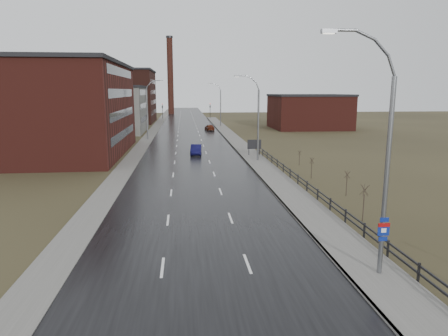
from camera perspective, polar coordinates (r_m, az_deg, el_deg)
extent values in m
plane|color=#2D2819|center=(18.68, -1.96, -19.03)|extent=(320.00, 320.00, 0.00)
cube|color=black|center=(76.72, -4.98, 3.96)|extent=(14.00, 300.00, 0.06)
cube|color=#595651|center=(52.86, 4.81, 0.86)|extent=(3.20, 180.00, 0.18)
cube|color=slate|center=(52.60, 3.18, 0.83)|extent=(0.16, 180.00, 0.18)
cube|color=#595651|center=(77.04, -11.10, 3.85)|extent=(2.40, 260.00, 0.12)
cube|color=#471914|center=(64.38, -24.06, 7.50)|extent=(22.00, 28.00, 13.00)
cube|color=black|center=(64.44, -24.54, 13.49)|extent=(22.44, 28.56, 0.50)
cube|color=black|center=(62.12, -14.12, 4.79)|extent=(0.06, 22.40, 1.20)
cube|color=black|center=(61.89, -14.25, 7.55)|extent=(0.06, 22.40, 1.20)
cube|color=black|center=(61.80, -14.38, 10.32)|extent=(0.06, 22.40, 1.20)
cube|color=black|center=(61.86, -14.51, 13.10)|extent=(0.06, 22.40, 1.20)
cube|color=slate|center=(95.76, -16.14, 7.95)|extent=(16.00, 20.00, 10.00)
cube|color=black|center=(95.67, -16.31, 11.09)|extent=(16.32, 20.40, 0.50)
cube|color=black|center=(94.78, -11.29, 6.93)|extent=(0.06, 16.00, 1.20)
cube|color=black|center=(94.63, -11.36, 8.74)|extent=(0.06, 16.00, 1.20)
cube|color=black|center=(94.57, -11.43, 10.55)|extent=(0.06, 16.00, 1.20)
cube|color=#331611|center=(126.09, -16.05, 9.72)|extent=(26.00, 24.00, 15.00)
cube|color=black|center=(126.21, -16.24, 13.23)|extent=(26.52, 24.48, 0.50)
cube|color=black|center=(124.63, -10.00, 7.89)|extent=(0.06, 19.20, 1.20)
cube|color=black|center=(124.51, -10.05, 9.27)|extent=(0.06, 19.20, 1.20)
cube|color=black|center=(124.47, -10.09, 10.65)|extent=(0.06, 19.20, 1.20)
cube|color=black|center=(124.50, -10.14, 12.03)|extent=(0.06, 19.20, 1.20)
cube|color=#471914|center=(103.16, 12.03, 7.77)|extent=(18.00, 16.00, 8.00)
cube|color=black|center=(103.03, 12.12, 10.13)|extent=(18.36, 16.32, 0.50)
cylinder|color=#331611|center=(166.31, -7.68, 12.82)|extent=(2.40, 2.40, 30.00)
cylinder|color=black|center=(167.53, -7.82, 18.06)|extent=(2.70, 2.70, 0.80)
cylinder|color=slate|center=(21.08, 22.17, -1.72)|extent=(0.24, 0.24, 10.00)
cylinder|color=slate|center=(20.57, 22.81, 13.28)|extent=(0.57, 0.14, 1.12)
cylinder|color=slate|center=(20.39, 21.58, 15.70)|extent=(0.91, 0.14, 0.91)
cylinder|color=slate|center=(20.10, 19.53, 17.48)|extent=(1.12, 0.14, 0.57)
cylinder|color=slate|center=(19.74, 16.91, 18.32)|extent=(1.15, 0.14, 0.14)
cube|color=slate|center=(19.47, 14.75, 18.39)|extent=(0.70, 0.28, 0.18)
cube|color=silver|center=(19.46, 14.74, 18.09)|extent=(0.50, 0.20, 0.04)
cube|color=navy|center=(21.47, 21.94, -6.87)|extent=(0.45, 0.04, 0.22)
cube|color=navy|center=(21.62, 21.85, -8.14)|extent=(0.60, 0.04, 0.65)
cube|color=maroon|center=(21.54, 21.90, -7.57)|extent=(0.60, 0.04, 0.20)
cube|color=navy|center=(21.78, 21.75, -9.38)|extent=(0.45, 0.04, 0.22)
cube|color=silver|center=(21.62, 21.86, -8.28)|extent=(0.26, 0.02, 0.22)
cylinder|color=slate|center=(53.26, 4.91, 5.99)|extent=(0.24, 0.24, 9.50)
cylinder|color=slate|center=(53.03, 4.82, 11.55)|extent=(0.51, 0.14, 0.98)
cylinder|color=slate|center=(52.96, 4.31, 12.33)|extent=(0.81, 0.14, 0.81)
cylinder|color=slate|center=(52.86, 3.54, 12.86)|extent=(0.98, 0.14, 0.51)
cylinder|color=slate|center=(52.73, 2.61, 13.05)|extent=(1.01, 0.14, 0.14)
cube|color=slate|center=(52.64, 1.85, 13.01)|extent=(0.70, 0.28, 0.18)
cube|color=silver|center=(52.63, 1.85, 12.90)|extent=(0.50, 0.20, 0.04)
cylinder|color=slate|center=(78.59, -10.95, 7.43)|extent=(0.24, 0.24, 9.50)
cylinder|color=slate|center=(78.44, -10.96, 11.19)|extent=(0.51, 0.14, 0.98)
cylinder|color=slate|center=(78.41, -10.63, 11.72)|extent=(0.81, 0.14, 0.81)
cylinder|color=slate|center=(78.36, -10.11, 12.09)|extent=(0.98, 0.14, 0.51)
cylinder|color=slate|center=(78.31, -9.48, 12.23)|extent=(1.01, 0.14, 0.14)
cube|color=slate|center=(78.27, -8.97, 12.21)|extent=(0.70, 0.28, 0.18)
cube|color=silver|center=(78.27, -8.97, 12.14)|extent=(0.50, 0.20, 0.04)
cylinder|color=slate|center=(106.70, -0.49, 8.50)|extent=(0.24, 0.24, 9.50)
cylinder|color=slate|center=(106.58, -0.58, 11.27)|extent=(0.51, 0.14, 0.98)
cylinder|color=slate|center=(106.55, -0.85, 11.66)|extent=(0.81, 0.14, 0.81)
cylinder|color=slate|center=(106.49, -1.24, 11.91)|extent=(0.98, 0.14, 0.51)
cylinder|color=slate|center=(106.43, -1.70, 12.00)|extent=(1.01, 0.14, 0.14)
cube|color=slate|center=(106.39, -2.08, 11.97)|extent=(0.70, 0.28, 0.18)
cube|color=silver|center=(106.38, -2.08, 11.92)|extent=(0.50, 0.20, 0.04)
cube|color=black|center=(22.35, 26.04, -13.36)|extent=(0.10, 0.10, 1.10)
cube|color=black|center=(24.72, 22.36, -10.71)|extent=(0.10, 0.10, 1.10)
cube|color=black|center=(27.22, 19.40, -8.50)|extent=(0.10, 0.10, 1.10)
cube|color=black|center=(29.81, 16.96, -6.66)|extent=(0.10, 0.10, 1.10)
cube|color=black|center=(32.48, 14.94, -5.11)|extent=(0.10, 0.10, 1.10)
cube|color=black|center=(35.19, 13.23, -3.78)|extent=(0.10, 0.10, 1.10)
cube|color=black|center=(37.95, 11.77, -2.65)|extent=(0.10, 0.10, 1.10)
cube|color=black|center=(40.75, 10.51, -1.67)|extent=(0.10, 0.10, 1.10)
cube|color=black|center=(43.57, 9.42, -0.81)|extent=(0.10, 0.10, 1.10)
cube|color=black|center=(46.41, 8.46, -0.06)|extent=(0.10, 0.10, 1.10)
cube|color=black|center=(49.27, 7.61, 0.60)|extent=(0.10, 0.10, 1.10)
cube|color=black|center=(52.15, 6.86, 1.19)|extent=(0.10, 0.10, 1.10)
cube|color=black|center=(55.04, 6.18, 1.72)|extent=(0.10, 0.10, 1.10)
cube|color=black|center=(57.94, 5.57, 2.20)|extent=(0.10, 0.10, 1.10)
cube|color=black|center=(60.85, 5.02, 2.63)|extent=(0.10, 0.10, 1.10)
cube|color=black|center=(37.40, 12.02, -2.23)|extent=(0.08, 53.00, 0.10)
cube|color=black|center=(37.49, 12.00, -2.83)|extent=(0.08, 53.00, 0.10)
cylinder|color=#382D23|center=(30.65, 19.29, -5.41)|extent=(0.08, 0.08, 2.04)
cylinder|color=#382D23|center=(30.34, 19.53, -3.00)|extent=(0.04, 0.68, 0.80)
cylinder|color=#382D23|center=(30.37, 19.44, -2.98)|extent=(0.65, 0.25, 0.81)
cylinder|color=#382D23|center=(30.33, 19.36, -2.99)|extent=(0.38, 0.58, 0.82)
cylinder|color=#382D23|center=(30.28, 19.40, -3.02)|extent=(0.38, 0.58, 0.82)
cylinder|color=#382D23|center=(30.29, 19.51, -3.02)|extent=(0.65, 0.25, 0.81)
cylinder|color=#382D23|center=(37.61, 17.10, -2.57)|extent=(0.08, 0.08, 1.70)
cylinder|color=#382D23|center=(37.40, 17.27, -0.92)|extent=(0.04, 0.57, 0.67)
cylinder|color=#382D23|center=(37.43, 17.19, -0.91)|extent=(0.54, 0.22, 0.68)
cylinder|color=#382D23|center=(37.39, 17.12, -0.91)|extent=(0.33, 0.49, 0.69)
cylinder|color=#382D23|center=(37.34, 17.16, -0.93)|extent=(0.33, 0.49, 0.69)
cylinder|color=#382D23|center=(37.34, 17.25, -0.94)|extent=(0.54, 0.22, 0.68)
cylinder|color=#382D23|center=(44.11, 12.39, -0.38)|extent=(0.08, 0.08, 1.70)
cylinder|color=#382D23|center=(43.92, 12.51, 1.03)|extent=(0.04, 0.58, 0.67)
cylinder|color=#382D23|center=(43.96, 12.45, 1.04)|extent=(0.55, 0.22, 0.68)
cylinder|color=#382D23|center=(43.92, 12.39, 1.04)|extent=(0.33, 0.49, 0.69)
cylinder|color=#382D23|center=(43.87, 12.41, 1.03)|extent=(0.33, 0.49, 0.69)
cylinder|color=#382D23|center=(43.87, 12.49, 1.02)|extent=(0.55, 0.22, 0.68)
cylinder|color=#382D23|center=(51.59, 10.71, 1.14)|extent=(0.08, 0.08, 1.40)
cylinder|color=#382D23|center=(51.46, 10.80, 2.14)|extent=(0.04, 0.48, 0.56)
cylinder|color=#382D23|center=(51.49, 10.75, 2.15)|extent=(0.46, 0.19, 0.57)
cylinder|color=#382D23|center=(51.46, 10.69, 2.14)|extent=(0.28, 0.41, 0.57)
cylinder|color=#382D23|center=(51.41, 10.71, 2.13)|extent=(0.28, 0.41, 0.57)
cylinder|color=#382D23|center=(51.40, 10.78, 2.13)|extent=(0.46, 0.19, 0.57)
cube|color=black|center=(58.00, 3.58, 2.59)|extent=(0.10, 0.10, 1.80)
cube|color=black|center=(58.27, 5.07, 2.60)|extent=(0.10, 0.10, 1.80)
cube|color=silver|center=(57.97, 4.35, 3.40)|extent=(1.93, 0.08, 1.27)
cube|color=black|center=(57.92, 4.35, 3.39)|extent=(2.03, 0.04, 1.37)
cylinder|color=black|center=(136.49, -8.78, 8.01)|extent=(0.16, 0.16, 5.20)
imported|color=black|center=(136.40, -8.81, 8.91)|extent=(0.58, 2.73, 1.10)
sphere|color=#FF190C|center=(136.24, -8.81, 9.04)|extent=(0.18, 0.18, 0.18)
cylinder|color=black|center=(136.61, -2.00, 8.14)|extent=(0.16, 0.16, 5.20)
imported|color=black|center=(136.52, -2.00, 9.04)|extent=(0.58, 2.73, 1.10)
sphere|color=#FF190C|center=(136.36, -2.00, 9.16)|extent=(0.18, 0.18, 0.18)
imported|color=#0C0B37|center=(59.30, -4.00, 2.60)|extent=(1.87, 4.57, 1.47)
imported|color=#4E1B0D|center=(95.18, -2.08, 5.79)|extent=(2.37, 4.63, 1.51)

